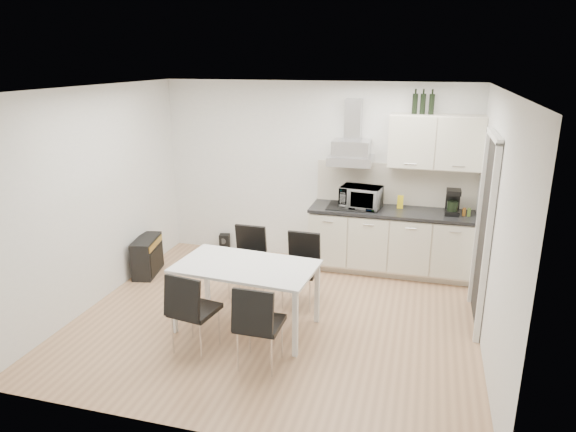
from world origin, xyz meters
name	(u,v)px	position (x,y,z in m)	size (l,w,h in m)	color
ground	(276,318)	(0.00, 0.00, 0.00)	(4.50, 4.50, 0.00)	tan
wall_back	(315,173)	(0.00, 2.00, 1.30)	(4.50, 0.10, 2.60)	white
wall_front	(197,286)	(0.00, -2.00, 1.30)	(4.50, 0.10, 2.60)	white
wall_left	(96,197)	(-2.25, 0.00, 1.30)	(0.10, 4.00, 2.60)	white
wall_right	(495,228)	(2.25, 0.00, 1.30)	(0.10, 4.00, 2.60)	white
ceiling	(274,89)	(0.00, 0.00, 2.60)	(4.50, 4.50, 0.00)	white
doorway	(483,234)	(2.21, 0.55, 1.05)	(0.08, 1.04, 2.10)	white
kitchenette	(395,215)	(1.19, 1.73, 0.83)	(2.22, 0.64, 2.52)	beige
dining_table	(246,271)	(-0.25, -0.29, 0.68)	(1.57, 0.97, 0.75)	white
chair_far_left	(246,263)	(-0.53, 0.47, 0.44)	(0.44, 0.50, 0.88)	black
chair_far_right	(300,271)	(0.18, 0.40, 0.44)	(0.44, 0.50, 0.88)	black
chair_near_left	(195,311)	(-0.60, -0.86, 0.44)	(0.44, 0.50, 0.88)	black
chair_near_right	(260,324)	(0.12, -0.95, 0.44)	(0.44, 0.50, 0.88)	black
guitar_amp	(147,256)	(-2.10, 0.76, 0.26)	(0.39, 0.66, 0.52)	black
floor_speaker	(225,242)	(-1.41, 1.90, 0.13)	(0.15, 0.14, 0.26)	black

